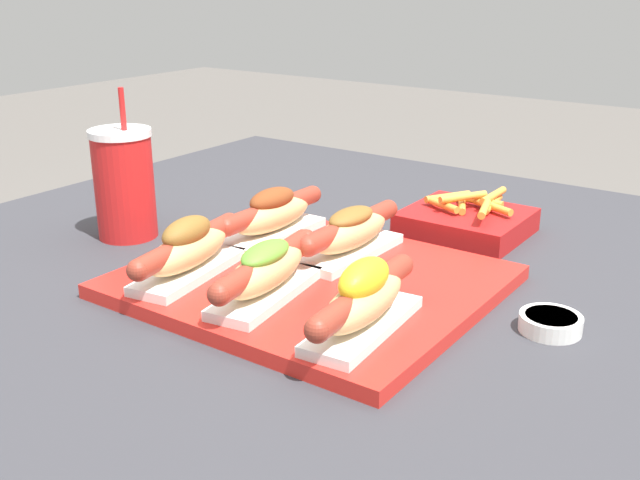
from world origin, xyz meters
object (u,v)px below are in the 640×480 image
(serving_tray, at_px, (311,281))
(hot_dog_4, at_px, (351,232))
(hot_dog_1, at_px, (266,271))
(hot_dog_2, at_px, (364,300))
(fries_basket, at_px, (467,221))
(hot_dog_0, at_px, (188,249))
(hot_dog_3, at_px, (272,215))
(sauce_bowl, at_px, (551,322))
(drink_cup, at_px, (124,183))

(serving_tray, relative_size, hot_dog_4, 1.97)
(hot_dog_1, bearing_deg, hot_dog_4, 87.69)
(hot_dog_1, relative_size, hot_dog_4, 0.99)
(hot_dog_2, xyz_separation_m, fries_basket, (-0.06, 0.39, -0.03))
(fries_basket, bearing_deg, hot_dog_0, -116.07)
(serving_tray, relative_size, hot_dog_1, 1.99)
(serving_tray, height_order, hot_dog_4, hot_dog_4)
(hot_dog_0, bearing_deg, serving_tray, 36.07)
(hot_dog_1, xyz_separation_m, hot_dog_3, (-0.12, 0.17, 0.00))
(hot_dog_1, xyz_separation_m, hot_dog_2, (0.14, -0.01, 0.00))
(sauce_bowl, bearing_deg, hot_dog_2, -135.56)
(drink_cup, distance_m, fries_basket, 0.51)
(hot_dog_2, distance_m, hot_dog_3, 0.31)
(serving_tray, relative_size, sauce_bowl, 6.16)
(serving_tray, relative_size, drink_cup, 1.91)
(hot_dog_0, relative_size, hot_dog_4, 0.99)
(sauce_bowl, bearing_deg, drink_cup, -174.95)
(drink_cup, bearing_deg, hot_dog_1, -14.32)
(hot_dog_2, bearing_deg, hot_dog_1, 176.97)
(sauce_bowl, relative_size, fries_basket, 0.40)
(hot_dog_0, relative_size, hot_dog_3, 0.99)
(hot_dog_4, bearing_deg, sauce_bowl, -5.69)
(hot_dog_1, height_order, drink_cup, drink_cup)
(sauce_bowl, bearing_deg, fries_basket, 130.93)
(hot_dog_3, relative_size, hot_dog_4, 1.00)
(hot_dog_4, bearing_deg, hot_dog_2, -53.55)
(hot_dog_1, height_order, sauce_bowl, hot_dog_1)
(hot_dog_3, bearing_deg, hot_dog_2, -33.73)
(serving_tray, bearing_deg, sauce_bowl, 11.12)
(sauce_bowl, height_order, fries_basket, fries_basket)
(hot_dog_2, relative_size, sauce_bowl, 3.11)
(hot_dog_4, relative_size, drink_cup, 0.97)
(hot_dog_0, xyz_separation_m, hot_dog_3, (-0.00, 0.17, -0.00))
(sauce_bowl, bearing_deg, serving_tray, -168.88)
(serving_tray, distance_m, drink_cup, 0.34)
(hot_dog_2, distance_m, fries_basket, 0.40)
(fries_basket, bearing_deg, hot_dog_2, -80.79)
(hot_dog_0, distance_m, hot_dog_2, 0.26)
(hot_dog_1, bearing_deg, hot_dog_0, -178.01)
(serving_tray, xyz_separation_m, hot_dog_2, (0.13, -0.09, 0.04))
(hot_dog_4, distance_m, fries_basket, 0.23)
(hot_dog_1, relative_size, sauce_bowl, 3.09)
(serving_tray, distance_m, hot_dog_1, 0.09)
(serving_tray, height_order, hot_dog_3, hot_dog_3)
(drink_cup, bearing_deg, hot_dog_2, -11.13)
(hot_dog_2, bearing_deg, sauce_bowl, 44.44)
(hot_dog_2, bearing_deg, hot_dog_4, 126.45)
(sauce_bowl, xyz_separation_m, fries_basket, (-0.21, 0.25, 0.01))
(hot_dog_3, bearing_deg, hot_dog_1, -53.47)
(serving_tray, xyz_separation_m, sauce_bowl, (0.28, 0.06, 0.00))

